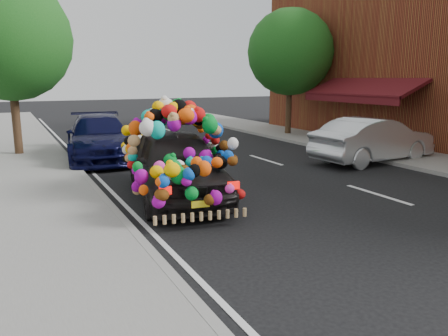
# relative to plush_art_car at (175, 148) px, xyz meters

# --- Properties ---
(ground) EXTENTS (100.00, 100.00, 0.00)m
(ground) POSITION_rel_plush_art_car_xyz_m (0.75, -2.00, -1.15)
(ground) COLOR black
(ground) RESTS_ON ground
(sidewalk) EXTENTS (4.00, 60.00, 0.12)m
(sidewalk) POSITION_rel_plush_art_car_xyz_m (-3.55, -2.00, -1.09)
(sidewalk) COLOR gray
(sidewalk) RESTS_ON ground
(kerb) EXTENTS (0.15, 60.00, 0.13)m
(kerb) POSITION_rel_plush_art_car_xyz_m (-1.60, -2.00, -1.08)
(kerb) COLOR gray
(kerb) RESTS_ON ground
(footpath_far) EXTENTS (3.00, 40.00, 0.12)m
(footpath_far) POSITION_rel_plush_art_car_xyz_m (8.95, 1.00, -1.09)
(footpath_far) COLOR gray
(footpath_far) RESTS_ON ground
(lane_markings) EXTENTS (6.00, 50.00, 0.01)m
(lane_markings) POSITION_rel_plush_art_car_xyz_m (4.35, -2.00, -1.14)
(lane_markings) COLOR silver
(lane_markings) RESTS_ON ground
(tree_near_sidewalk) EXTENTS (4.20, 4.20, 6.13)m
(tree_near_sidewalk) POSITION_rel_plush_art_car_xyz_m (-3.05, 7.50, 2.88)
(tree_near_sidewalk) COLOR #332114
(tree_near_sidewalk) RESTS_ON ground
(tree_far_b) EXTENTS (4.00, 4.00, 5.90)m
(tree_far_b) POSITION_rel_plush_art_car_xyz_m (8.75, 8.00, 2.75)
(tree_far_b) COLOR #332114
(tree_far_b) RESTS_ON ground
(plush_art_car) EXTENTS (3.01, 5.14, 2.23)m
(plush_art_car) POSITION_rel_plush_art_car_xyz_m (0.00, 0.00, 0.00)
(plush_art_car) COLOR black
(plush_art_car) RESTS_ON ground
(navy_sedan) EXTENTS (2.76, 5.36, 1.49)m
(navy_sedan) POSITION_rel_plush_art_car_xyz_m (-0.59, 5.79, -0.40)
(navy_sedan) COLOR black
(navy_sedan) RESTS_ON ground
(silver_hatchback) EXTENTS (4.55, 1.91, 1.46)m
(silver_hatchback) POSITION_rel_plush_art_car_xyz_m (7.32, 1.15, -0.42)
(silver_hatchback) COLOR silver
(silver_hatchback) RESTS_ON ground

